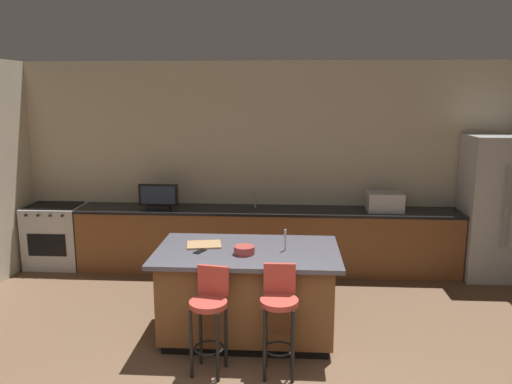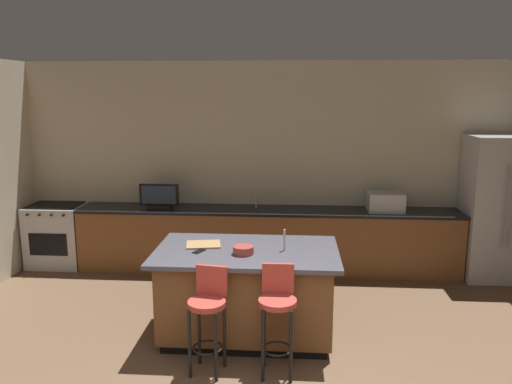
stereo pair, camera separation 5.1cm
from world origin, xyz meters
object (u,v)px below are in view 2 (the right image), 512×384
object	(u,v)px
refrigerator	(496,208)
tv_monitor	(159,197)
cell_phone	(199,251)
microwave	(386,202)
fruit_bowl	(243,250)
bar_stool_right	(278,310)
cutting_board	(203,245)
range_oven	(57,235)
bar_stool_left	(208,311)
kitchen_island	(247,292)

from	to	relation	value
refrigerator	tv_monitor	distance (m)	4.60
refrigerator	cell_phone	distance (m)	4.20
microwave	fruit_bowl	size ratio (longest dim) A/B	2.33
bar_stool_right	fruit_bowl	size ratio (longest dim) A/B	4.85
refrigerator	cutting_board	bearing A→B (deg)	-153.13
range_oven	cell_phone	xyz separation A→B (m)	(2.48, -2.12, 0.49)
tv_monitor	bar_stool_left	world-z (taller)	tv_monitor
tv_monitor	cutting_board	world-z (taller)	tv_monitor
bar_stool_left	microwave	bearing A→B (deg)	63.49
fruit_bowl	tv_monitor	bearing A→B (deg)	123.44
bar_stool_left	bar_stool_right	world-z (taller)	bar_stool_right
tv_monitor	fruit_bowl	bearing A→B (deg)	-56.56
range_oven	tv_monitor	size ratio (longest dim) A/B	1.65
refrigerator	cell_phone	xyz separation A→B (m)	(-3.66, -2.07, -0.03)
kitchen_island	microwave	distance (m)	2.71
tv_monitor	cell_phone	distance (m)	2.27
refrigerator	range_oven	world-z (taller)	refrigerator
bar_stool_left	kitchen_island	bearing A→B (deg)	78.05
microwave	bar_stool_right	world-z (taller)	microwave
microwave	tv_monitor	distance (m)	3.14
microwave	cell_phone	world-z (taller)	microwave
fruit_bowl	refrigerator	bearing A→B (deg)	33.29
bar_stool_right	kitchen_island	bearing A→B (deg)	115.29
microwave	cell_phone	xyz separation A→B (m)	(-2.20, -2.12, -0.08)
range_oven	bar_stool_left	world-z (taller)	bar_stool_left
tv_monitor	cutting_board	distance (m)	2.08
range_oven	tv_monitor	distance (m)	1.66
cell_phone	cutting_board	distance (m)	0.22
bar_stool_left	bar_stool_right	size ratio (longest dim) A/B	0.97
tv_monitor	cell_phone	bearing A→B (deg)	-65.54
microwave	cutting_board	bearing A→B (deg)	-139.12
kitchen_island	cutting_board	xyz separation A→B (m)	(-0.46, 0.12, 0.47)
bar_stool_right	cell_phone	distance (m)	1.06
refrigerator	cutting_board	world-z (taller)	refrigerator
range_oven	fruit_bowl	distance (m)	3.68
range_oven	fruit_bowl	size ratio (longest dim) A/B	4.41
microwave	fruit_bowl	distance (m)	2.78
refrigerator	cell_phone	size ratio (longest dim) A/B	12.95
kitchen_island	cell_phone	bearing A→B (deg)	-167.98
kitchen_island	bar_stool_left	world-z (taller)	bar_stool_left
bar_stool_left	cutting_board	bearing A→B (deg)	112.27
refrigerator	bar_stool_right	size ratio (longest dim) A/B	1.94
kitchen_island	bar_stool_right	size ratio (longest dim) A/B	1.86
refrigerator	tv_monitor	world-z (taller)	refrigerator
fruit_bowl	cutting_board	bearing A→B (deg)	149.96
fruit_bowl	kitchen_island	bearing A→B (deg)	82.10
kitchen_island	cell_phone	size ratio (longest dim) A/B	12.39
fruit_bowl	cell_phone	xyz separation A→B (m)	(-0.45, 0.04, -0.04)
bar_stool_left	cutting_board	world-z (taller)	bar_stool_left
kitchen_island	fruit_bowl	distance (m)	0.52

